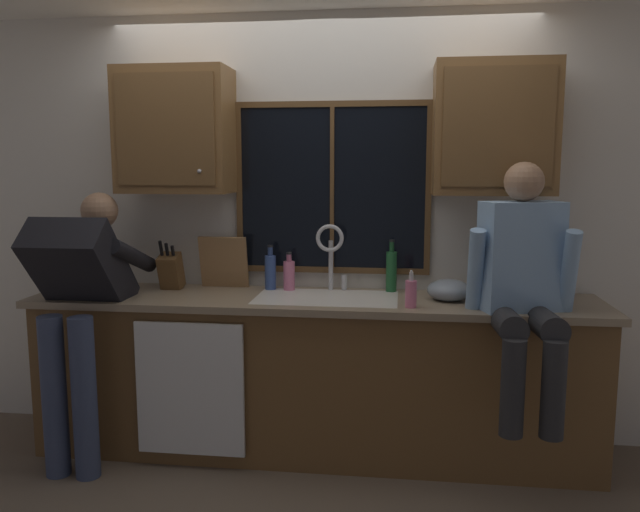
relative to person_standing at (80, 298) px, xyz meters
name	(u,v)px	position (x,y,z in m)	size (l,w,h in m)	color
back_wall	(321,229)	(1.25, 0.65, 0.33)	(5.56, 0.12, 2.55)	silver
window_glass	(332,188)	(1.32, 0.58, 0.58)	(1.10, 0.02, 0.95)	black
window_frame_top	(332,104)	(1.32, 0.57, 1.08)	(1.17, 0.02, 0.04)	brown
window_frame_bottom	(332,270)	(1.32, 0.57, 0.09)	(1.17, 0.02, 0.04)	brown
window_frame_left	(239,188)	(0.76, 0.57, 0.58)	(0.04, 0.02, 0.95)	brown
window_frame_right	(429,189)	(1.89, 0.57, 0.58)	(0.04, 0.02, 0.95)	brown
window_mullion_center	(332,188)	(1.32, 0.57, 0.58)	(0.02, 0.02, 0.95)	brown
lower_cabinet_run	(314,378)	(1.25, 0.30, -0.50)	(3.16, 0.58, 0.88)	brown
countertop	(313,301)	(1.25, 0.28, -0.04)	(3.22, 0.62, 0.04)	gray
dishwasher_front	(190,389)	(0.61, -0.02, -0.48)	(0.60, 0.02, 0.74)	white
upper_cabinet_left	(175,131)	(0.42, 0.42, 0.92)	(0.65, 0.36, 0.72)	brown
upper_cabinet_right	(494,129)	(2.23, 0.42, 0.92)	(0.65, 0.36, 0.72)	brown
sink	(326,314)	(1.32, 0.29, -0.12)	(0.80, 0.46, 0.21)	white
faucet	(331,249)	(1.33, 0.47, 0.23)	(0.18, 0.09, 0.40)	silver
person_standing	(80,298)	(0.00, 0.00, 0.00)	(0.53, 0.71, 1.51)	#384260
person_sitting_on_counter	(523,278)	(2.35, 0.02, 0.16)	(0.54, 0.65, 1.26)	#262628
knife_block	(171,271)	(0.36, 0.41, 0.09)	(0.12, 0.18, 0.32)	brown
cutting_board	(224,262)	(0.67, 0.51, 0.13)	(0.29, 0.02, 0.32)	#997047
mixing_bowl	(449,290)	(2.01, 0.31, 0.03)	(0.24, 0.24, 0.12)	#8C99A8
soap_dispenser	(411,293)	(1.79, 0.10, 0.05)	(0.06, 0.07, 0.20)	pink
bottle_green_glass	(289,275)	(1.08, 0.47, 0.07)	(0.07, 0.07, 0.23)	pink
bottle_tall_clear	(391,270)	(1.68, 0.51, 0.11)	(0.06, 0.06, 0.31)	#1E592D
bottle_amber_small	(270,271)	(0.96, 0.48, 0.09)	(0.07, 0.07, 0.27)	#334C8C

